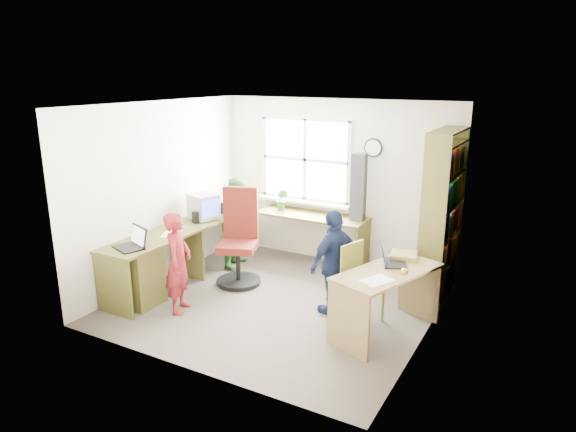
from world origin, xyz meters
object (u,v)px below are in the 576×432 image
Objects in this scene: l_desk at (179,257)px; swivel_chair at (239,243)px; wooden_chair at (359,280)px; crt_monitor at (204,207)px; person_red at (178,263)px; right_desk at (387,288)px; potted_plant at (282,200)px; cd_tower at (359,187)px; person_green at (239,222)px; bookshelf at (442,219)px; person_navy at (334,262)px; laptop_right at (390,259)px; laptop_left at (133,243)px.

l_desk is 0.81m from swivel_chair.
wooden_chair is 2.56m from crt_monitor.
l_desk is 0.63m from person_red.
potted_plant is at bearing 164.10° from right_desk.
cd_tower is (-0.97, 1.59, 0.69)m from right_desk.
crt_monitor is 0.58m from person_green.
cd_tower reaches higher than wooden_chair.
person_green reaches higher than l_desk.
l_desk is 1.40× the size of bookshelf.
wooden_chair is at bearing 8.45° from l_desk.
laptop_right is at bearing 109.80° from person_navy.
potted_plant is at bearing 93.04° from laptop_left.
cd_tower is (1.89, 2.39, 0.41)m from laptop_left.
laptop_right is at bearing -120.65° from person_green.
laptop_left is 2.44m from potted_plant.
swivel_chair is (-2.20, 0.44, 0.02)m from right_desk.
person_green is 1.98m from person_navy.
l_desk is 2.14× the size of right_desk.
potted_plant reaches higher than laptop_right.
person_green is at bearing 99.53° from laptop_left.
laptop_right is 2.48m from potted_plant.
potted_plant is at bearing -26.26° from person_red.
laptop_right reaches higher than right_desk.
wooden_chair is 2.73× the size of potted_plant.
swivel_chair is (0.51, 0.62, 0.09)m from l_desk.
bookshelf is 2.63m from swivel_chair.
cd_tower is at bearing 3.03° from potted_plant.
person_navy is (1.83, -0.74, -0.03)m from person_green.
person_green reaches higher than wooden_chair.
bookshelf is at bearing -74.89° from person_red.
swivel_chair is 1.02× the size of person_navy.
cd_tower is (-0.58, 1.42, 0.73)m from wooden_chair.
person_red is at bearing -42.71° from person_navy.
cd_tower is 1.53m from person_navy.
bookshelf is 4.63× the size of crt_monitor.
person_green is at bearing 50.10° from laptop_right.
laptop_left is 1.04× the size of laptop_right.
cd_tower is at bearing -81.87° from person_green.
person_green is at bearing 102.39° from swivel_chair.
bookshelf is 1.68× the size of person_navy.
person_red is 1.61m from person_green.
wooden_chair is at bearing 74.04° from laptop_right.
person_navy is at bearing -30.32° from swivel_chair.
laptop_left is (-2.86, -0.81, 0.28)m from right_desk.
laptop_left is 3.08m from cd_tower.
person_navy is (2.17, -0.37, -0.31)m from crt_monitor.
swivel_chair is at bearing -92.44° from potted_plant.
person_red is at bearing 173.91° from person_green.
cd_tower reaches higher than laptop_right.
l_desk is 8.97× the size of potted_plant.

